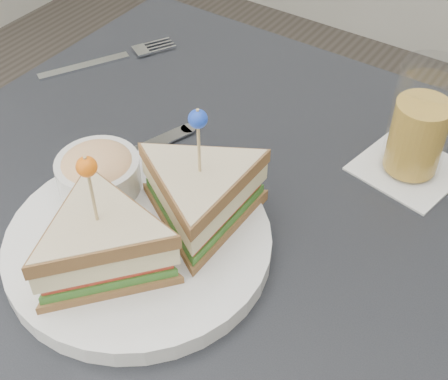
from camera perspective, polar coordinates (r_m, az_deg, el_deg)
table at (r=0.75m, az=-1.07°, el=-7.17°), size 0.80×0.80×0.75m
plate_meal at (r=0.64m, az=-7.34°, el=-2.66°), size 0.36×0.36×0.17m
cutlery_fork at (r=0.97m, az=-9.96°, el=11.82°), size 0.12×0.20×0.01m
cutlery_knife at (r=0.78m, az=-9.30°, el=2.84°), size 0.08×0.19×0.01m
drink_set at (r=0.75m, az=17.43°, el=5.49°), size 0.13×0.13×0.14m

